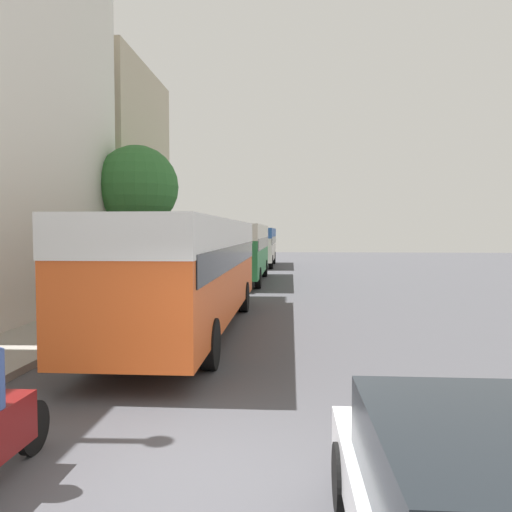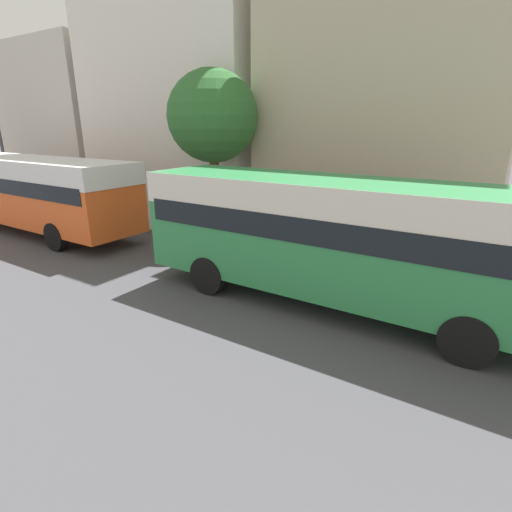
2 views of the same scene
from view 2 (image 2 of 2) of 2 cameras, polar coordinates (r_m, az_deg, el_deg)
sidewalk at (r=27.57m, az=-30.81°, el=7.05°), size 2.20×120.00×0.15m
building_corner at (r=28.69m, az=-23.27°, el=17.14°), size 6.61×7.82×8.73m
building_midblock at (r=21.92m, az=-8.89°, el=24.78°), size 6.61×9.68×13.57m
building_far_terrace at (r=16.68m, az=18.60°, el=21.74°), size 5.82×8.46×10.97m
bus_lead at (r=18.87m, az=-30.01°, el=8.94°), size 2.52×11.37×2.98m
bus_following at (r=9.42m, az=11.67°, el=4.14°), size 2.51×9.79×3.04m
street_tree at (r=15.55m, az=-6.21°, el=19.11°), size 3.32×3.32×6.02m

